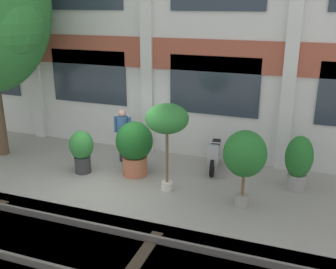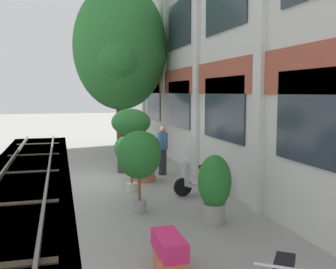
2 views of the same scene
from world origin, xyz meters
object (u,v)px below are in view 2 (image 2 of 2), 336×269
(potted_plant_glazed_jar, at_px, (215,186))
(resident_by_doorway, at_px, (163,149))
(potted_plant_fluted_column, at_px, (124,152))
(potted_plant_square_trough, at_px, (169,254))
(scooter_near_curb, at_px, (201,178))
(potted_plant_stone_basin, at_px, (144,153))
(broadleaf_tree, at_px, (120,50))
(potted_plant_low_pan, at_px, (139,156))
(potted_plant_terracotta_small, at_px, (131,124))

(potted_plant_glazed_jar, distance_m, resident_by_doorway, 4.97)
(potted_plant_fluted_column, distance_m, potted_plant_square_trough, 7.53)
(scooter_near_curb, bearing_deg, potted_plant_fluted_column, -72.49)
(potted_plant_square_trough, xyz_separation_m, resident_by_doorway, (-6.80, 1.67, 0.59))
(resident_by_doorway, bearing_deg, scooter_near_curb, 88.64)
(potted_plant_fluted_column, relative_size, potted_plant_stone_basin, 0.80)
(potted_plant_square_trough, bearing_deg, broadleaf_tree, 175.18)
(potted_plant_low_pan, bearing_deg, potted_plant_stone_basin, 166.21)
(potted_plant_terracotta_small, relative_size, scooter_near_curb, 1.63)
(potted_plant_stone_basin, xyz_separation_m, potted_plant_glazed_jar, (4.23, 0.58, -0.07))
(broadleaf_tree, xyz_separation_m, scooter_near_curb, (6.54, 1.11, -3.96))
(broadleaf_tree, relative_size, scooter_near_curb, 5.10)
(potted_plant_fluted_column, relative_size, potted_plant_glazed_jar, 0.85)
(scooter_near_curb, bearing_deg, potted_plant_stone_basin, -66.79)
(potted_plant_square_trough, relative_size, resident_by_doorway, 0.62)
(broadleaf_tree, height_order, scooter_near_curb, broadleaf_tree)
(potted_plant_glazed_jar, bearing_deg, resident_by_doorway, 177.74)
(potted_plant_stone_basin, relative_size, potted_plant_low_pan, 0.82)
(potted_plant_glazed_jar, bearing_deg, potted_plant_stone_basin, -172.22)
(scooter_near_curb, distance_m, resident_by_doorway, 2.76)
(resident_by_doorway, bearing_deg, potted_plant_stone_basin, 34.82)
(potted_plant_low_pan, bearing_deg, scooter_near_curb, 120.73)
(potted_plant_square_trough, bearing_deg, potted_plant_low_pan, 177.32)
(broadleaf_tree, relative_size, potted_plant_glazed_jar, 4.94)
(potted_plant_glazed_jar, height_order, resident_by_doorway, resident_by_doorway)
(potted_plant_stone_basin, bearing_deg, broadleaf_tree, 179.99)
(broadleaf_tree, bearing_deg, potted_plant_terracotta_small, -5.89)
(broadleaf_tree, xyz_separation_m, potted_plant_fluted_column, (3.14, -0.38, -3.71))
(potted_plant_stone_basin, height_order, scooter_near_curb, potted_plant_stone_basin)
(potted_plant_terracotta_small, bearing_deg, potted_plant_stone_basin, 152.99)
(potted_plant_low_pan, bearing_deg, potted_plant_terracotta_small, 175.05)
(potted_plant_stone_basin, xyz_separation_m, resident_by_doorway, (-0.73, 0.77, 0.01))
(potted_plant_fluted_column, xyz_separation_m, potted_plant_glazed_jar, (5.66, 0.96, 0.09))
(potted_plant_stone_basin, relative_size, scooter_near_curb, 1.09)
(potted_plant_terracotta_small, xyz_separation_m, potted_plant_square_trough, (4.92, -0.31, -1.58))
(potted_plant_glazed_jar, bearing_deg, potted_plant_low_pan, -130.68)
(potted_plant_glazed_jar, xyz_separation_m, resident_by_doorway, (-4.96, 0.20, 0.07))
(potted_plant_square_trough, distance_m, resident_by_doorway, 7.03)
(potted_plant_low_pan, height_order, potted_plant_terracotta_small, potted_plant_terracotta_small)
(resident_by_doorway, bearing_deg, potted_plant_low_pan, 59.67)
(potted_plant_fluted_column, bearing_deg, scooter_near_curb, 23.66)
(broadleaf_tree, xyz_separation_m, potted_plant_square_trough, (10.65, -0.90, -4.13))
(potted_plant_low_pan, height_order, resident_by_doorway, potted_plant_low_pan)
(broadleaf_tree, distance_m, scooter_near_curb, 7.73)
(potted_plant_fluted_column, distance_m, potted_plant_glazed_jar, 5.74)
(broadleaf_tree, distance_m, resident_by_doorway, 5.28)
(broadleaf_tree, height_order, potted_plant_stone_basin, broadleaf_tree)
(potted_plant_terracotta_small, bearing_deg, potted_plant_square_trough, -3.57)
(potted_plant_stone_basin, relative_size, potted_plant_square_trough, 1.52)
(broadleaf_tree, height_order, potted_plant_glazed_jar, broadleaf_tree)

